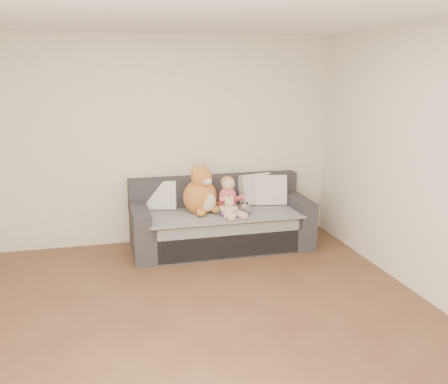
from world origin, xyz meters
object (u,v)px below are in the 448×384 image
(toddler, at_px, (229,198))
(teddy_bear, at_px, (229,209))
(plush_cat, at_px, (201,194))
(sippy_cup, at_px, (223,210))
(sofa, at_px, (220,223))

(toddler, xyz_separation_m, teddy_bear, (-0.03, -0.14, -0.09))
(toddler, bearing_deg, teddy_bear, -110.87)
(plush_cat, relative_size, sippy_cup, 5.19)
(sofa, relative_size, toddler, 4.63)
(plush_cat, xyz_separation_m, sippy_cup, (0.22, -0.20, -0.17))
(sofa, relative_size, plush_cat, 3.44)
(toddler, distance_m, teddy_bear, 0.17)
(toddler, relative_size, sippy_cup, 3.86)
(sofa, height_order, sippy_cup, sofa)
(sofa, distance_m, teddy_bear, 0.43)
(toddler, distance_m, plush_cat, 0.35)
(plush_cat, distance_m, teddy_bear, 0.42)
(toddler, bearing_deg, sippy_cup, -157.62)
(sippy_cup, bearing_deg, plush_cat, 136.78)
(sofa, height_order, plush_cat, plush_cat)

